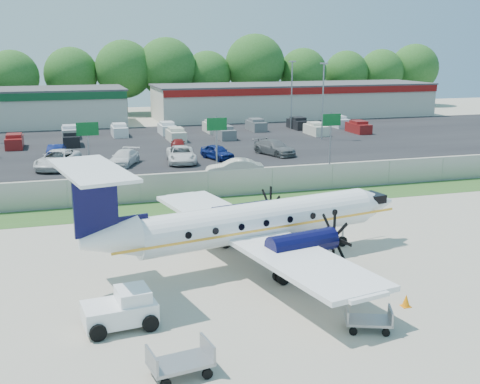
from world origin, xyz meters
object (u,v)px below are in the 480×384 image
object	(u,v)px
baggage_cart_far	(180,362)
pushback_tug	(123,309)
aircraft	(252,222)
baggage_cart_near	(368,320)

from	to	relation	value
baggage_cart_far	pushback_tug	bearing A→B (deg)	108.49
aircraft	baggage_cart_near	bearing A→B (deg)	-76.38
aircraft	baggage_cart_near	size ratio (longest dim) A/B	9.20
baggage_cart_near	aircraft	bearing A→B (deg)	103.62
pushback_tug	baggage_cart_far	xyz separation A→B (m)	(1.46, -4.35, -0.22)
aircraft	pushback_tug	xyz separation A→B (m)	(-7.13, -5.29, -1.49)
pushback_tug	baggage_cart_far	bearing A→B (deg)	-71.51
pushback_tug	baggage_cart_far	size ratio (longest dim) A/B	1.32
baggage_cart_near	baggage_cart_far	size ratio (longest dim) A/B	0.90
baggage_cart_near	baggage_cart_far	bearing A→B (deg)	-171.28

